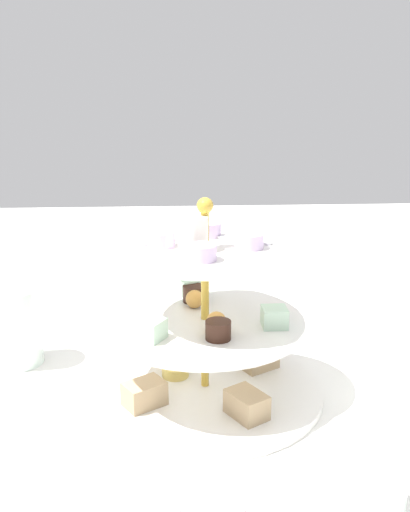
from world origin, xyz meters
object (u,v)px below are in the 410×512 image
Objects in this scene: tiered_serving_stand at (205,336)px; butter_knife_left at (229,301)px; water_glass_tall_right at (17,326)px; water_glass_short_left at (371,487)px; water_glass_mid_back at (402,357)px.

tiered_serving_stand is 0.34m from butter_knife_left.
water_glass_tall_right is 0.66× the size of butter_knife_left.
butter_knife_left is (-0.06, -0.32, -0.08)m from tiered_serving_stand.
water_glass_short_left is (-0.40, 0.34, -0.02)m from water_glass_tall_right.
tiered_serving_stand is 2.73× the size of water_glass_tall_right.
water_glass_short_left is at bearing 103.59° from butter_knife_left.
water_glass_tall_right reaches higher than water_glass_short_left.
tiered_serving_stand reaches higher than water_glass_mid_back.
water_glass_short_left is (-0.14, 0.24, -0.04)m from tiered_serving_stand.
butter_knife_left is at bearing -145.34° from water_glass_tall_right.
butter_knife_left is at bearing -82.66° from water_glass_short_left.
water_glass_short_left is 0.44× the size of butter_knife_left.
tiered_serving_stand reaches higher than butter_knife_left.
butter_knife_left is (0.07, -0.57, -0.04)m from water_glass_short_left.
water_glass_tall_right is 0.53m from water_glass_mid_back.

